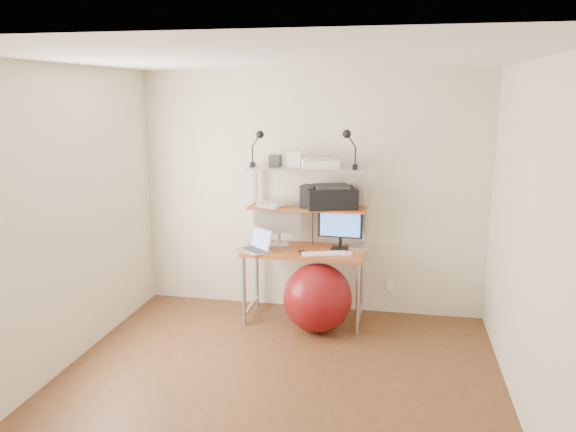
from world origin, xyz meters
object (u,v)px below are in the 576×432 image
(monitor_silver, at_px, (279,220))
(printer, at_px, (331,197))
(laptop, at_px, (258,246))
(exercise_ball, at_px, (318,298))
(monitor_black, at_px, (340,227))

(monitor_silver, distance_m, printer, 0.59)
(printer, bearing_deg, laptop, -177.74)
(monitor_silver, bearing_deg, printer, -19.57)
(monitor_silver, distance_m, laptop, 0.37)
(laptop, relative_size, exercise_ball, 0.61)
(laptop, bearing_deg, monitor_black, 58.82)
(monitor_black, xyz_separation_m, exercise_ball, (-0.17, -0.35, -0.63))
(laptop, bearing_deg, exercise_ball, 31.47)
(monitor_black, distance_m, laptop, 0.84)
(printer, relative_size, exercise_ball, 0.85)
(monitor_silver, distance_m, exercise_ball, 0.89)
(printer, bearing_deg, monitor_black, -31.03)
(monitor_black, height_order, exercise_ball, monitor_black)
(printer, height_order, exercise_ball, printer)
(monitor_black, relative_size, exercise_ball, 0.67)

